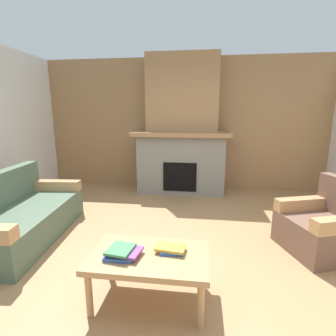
{
  "coord_description": "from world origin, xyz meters",
  "views": [
    {
      "loc": [
        0.4,
        -2.51,
        1.6
      ],
      "look_at": [
        -0.07,
        1.0,
        0.83
      ],
      "focal_mm": 27.24,
      "sensor_mm": 36.0,
      "label": 1
    }
  ],
  "objects_px": {
    "fireplace": "(182,135)",
    "couch": "(20,217)",
    "armchair": "(325,227)",
    "coffee_table": "(149,260)"
  },
  "relations": [
    {
      "from": "fireplace",
      "to": "coffee_table",
      "type": "bearing_deg",
      "value": -90.28
    },
    {
      "from": "coffee_table",
      "to": "armchair",
      "type": "bearing_deg",
      "value": 29.63
    },
    {
      "from": "armchair",
      "to": "fireplace",
      "type": "bearing_deg",
      "value": 130.33
    },
    {
      "from": "fireplace",
      "to": "couch",
      "type": "height_order",
      "value": "fireplace"
    },
    {
      "from": "fireplace",
      "to": "coffee_table",
      "type": "relative_size",
      "value": 2.7
    },
    {
      "from": "fireplace",
      "to": "armchair",
      "type": "height_order",
      "value": "fireplace"
    },
    {
      "from": "couch",
      "to": "armchair",
      "type": "distance_m",
      "value": 3.73
    },
    {
      "from": "couch",
      "to": "armchair",
      "type": "xyz_separation_m",
      "value": [
        3.73,
        0.19,
        0.01
      ]
    },
    {
      "from": "armchair",
      "to": "coffee_table",
      "type": "relative_size",
      "value": 0.96
    },
    {
      "from": "couch",
      "to": "coffee_table",
      "type": "height_order",
      "value": "couch"
    }
  ]
}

